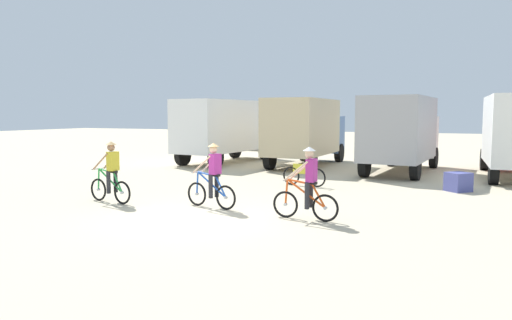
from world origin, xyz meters
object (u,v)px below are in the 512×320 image
at_px(box_truck_avon_van, 224,128).
at_px(cyclist_cowboy_hat, 212,178).
at_px(box_truck_grey_hauler, 402,131).
at_px(cyclist_near_camera, 307,186).
at_px(cyclist_orange_shirt, 111,174).
at_px(box_truck_tan_camper, 306,129).
at_px(supply_crate, 458,182).
at_px(bicycle_spare, 304,175).

xyz_separation_m(box_truck_avon_van, cyclist_cowboy_hat, (5.44, -11.26, -1.03)).
distance_m(box_truck_grey_hauler, cyclist_cowboy_hat, 11.19).
bearing_deg(cyclist_near_camera, cyclist_cowboy_hat, 172.10).
height_order(box_truck_grey_hauler, cyclist_orange_shirt, box_truck_grey_hauler).
height_order(cyclist_cowboy_hat, cyclist_near_camera, same).
bearing_deg(box_truck_tan_camper, supply_crate, -38.06).
bearing_deg(box_truck_grey_hauler, cyclist_near_camera, -95.19).
xyz_separation_m(box_truck_tan_camper, cyclist_orange_shirt, (-2.23, -11.93, -1.03)).
height_order(box_truck_avon_van, cyclist_orange_shirt, box_truck_avon_van).
bearing_deg(box_truck_avon_van, box_truck_tan_camper, 2.41).
distance_m(box_truck_grey_hauler, cyclist_orange_shirt, 13.02).
xyz_separation_m(cyclist_orange_shirt, cyclist_cowboy_hat, (3.13, 0.49, 0.00)).
distance_m(box_truck_avon_van, cyclist_cowboy_hat, 12.55).
relative_size(box_truck_tan_camper, cyclist_near_camera, 3.73).
bearing_deg(cyclist_cowboy_hat, cyclist_orange_shirt, -171.18).
relative_size(box_truck_grey_hauler, cyclist_orange_shirt, 3.80).
relative_size(cyclist_orange_shirt, bicycle_spare, 1.06).
distance_m(cyclist_near_camera, supply_crate, 7.12).
relative_size(bicycle_spare, supply_crate, 2.46).
bearing_deg(supply_crate, box_truck_avon_van, 155.18).
xyz_separation_m(box_truck_avon_van, supply_crate, (11.71, -5.42, -1.55)).
distance_m(cyclist_orange_shirt, cyclist_cowboy_hat, 3.17).
xyz_separation_m(box_truck_tan_camper, cyclist_near_camera, (3.77, -11.85, -1.03)).
bearing_deg(cyclist_cowboy_hat, box_truck_grey_hauler, 69.76).
height_order(box_truck_avon_van, cyclist_near_camera, box_truck_avon_van).
relative_size(box_truck_avon_van, cyclist_near_camera, 3.83).
bearing_deg(box_truck_tan_camper, box_truck_avon_van, -177.59).
xyz_separation_m(box_truck_tan_camper, supply_crate, (7.16, -5.61, -1.55)).
bearing_deg(cyclist_orange_shirt, box_truck_tan_camper, 79.40).
bearing_deg(bicycle_spare, box_truck_tan_camper, 106.97).
xyz_separation_m(cyclist_cowboy_hat, supply_crate, (6.26, 5.84, -0.52)).
height_order(box_truck_avon_van, bicycle_spare, box_truck_avon_van).
bearing_deg(bicycle_spare, box_truck_grey_hauler, 63.43).
bearing_deg(box_truck_avon_van, cyclist_near_camera, -54.50).
relative_size(box_truck_grey_hauler, cyclist_cowboy_hat, 3.80).
distance_m(cyclist_cowboy_hat, supply_crate, 8.58).
relative_size(box_truck_avon_van, box_truck_tan_camper, 1.03).
xyz_separation_m(box_truck_tan_camper, box_truck_grey_hauler, (4.75, -0.99, 0.00)).
distance_m(box_truck_avon_van, box_truck_tan_camper, 4.55).
relative_size(cyclist_cowboy_hat, cyclist_near_camera, 1.00).
distance_m(cyclist_orange_shirt, bicycle_spare, 6.88).
relative_size(box_truck_grey_hauler, cyclist_near_camera, 3.80).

